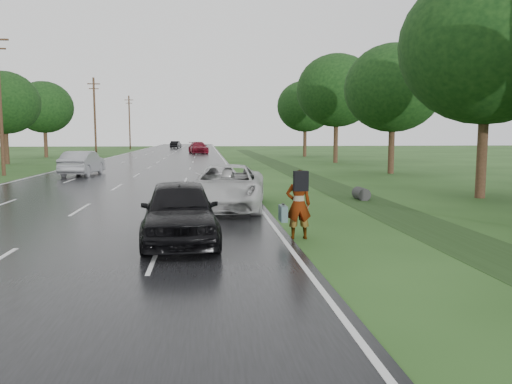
{
  "coord_description": "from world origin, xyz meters",
  "views": [
    {
      "loc": [
        4.66,
        -11.13,
        2.85
      ],
      "look_at": [
        6.04,
        2.18,
        1.3
      ],
      "focal_mm": 35.0,
      "sensor_mm": 36.0,
      "label": 1
    }
  ],
  "objects_px": {
    "pedestrian": "(298,203)",
    "white_pickup": "(227,187)",
    "silver_sedan": "(83,163)",
    "dark_sedan": "(180,210)"
  },
  "relations": [
    {
      "from": "pedestrian",
      "to": "white_pickup",
      "type": "height_order",
      "value": "pedestrian"
    },
    {
      "from": "silver_sedan",
      "to": "white_pickup",
      "type": "bearing_deg",
      "value": 123.3
    },
    {
      "from": "dark_sedan",
      "to": "pedestrian",
      "type": "bearing_deg",
      "value": -1.28
    },
    {
      "from": "white_pickup",
      "to": "dark_sedan",
      "type": "height_order",
      "value": "white_pickup"
    },
    {
      "from": "dark_sedan",
      "to": "silver_sedan",
      "type": "height_order",
      "value": "silver_sedan"
    },
    {
      "from": "pedestrian",
      "to": "dark_sedan",
      "type": "distance_m",
      "value": 3.18
    },
    {
      "from": "dark_sedan",
      "to": "silver_sedan",
      "type": "xyz_separation_m",
      "value": [
        -7.66,
        22.11,
        0.02
      ]
    },
    {
      "from": "silver_sedan",
      "to": "pedestrian",
      "type": "bearing_deg",
      "value": 120.25
    },
    {
      "from": "white_pickup",
      "to": "silver_sedan",
      "type": "xyz_separation_m",
      "value": [
        -9.16,
        16.34,
        0.01
      ]
    },
    {
      "from": "white_pickup",
      "to": "dark_sedan",
      "type": "bearing_deg",
      "value": -97.21
    }
  ]
}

